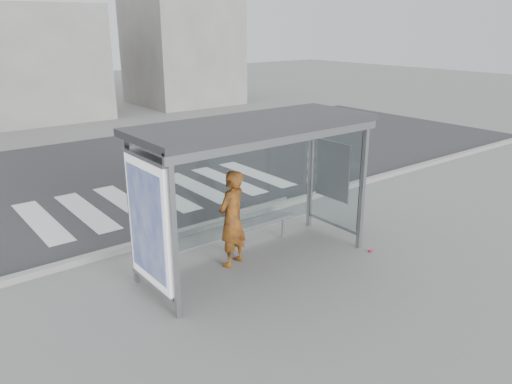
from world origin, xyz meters
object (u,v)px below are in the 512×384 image
Objects in this scene: bus_shelter at (236,161)px; soda_can at (371,250)px; person at (232,219)px; bench at (259,222)px.

bus_shelter is 3.26m from soda_can.
bus_shelter is at bearing 156.49° from soda_can.
bus_shelter is 39.58× the size of soda_can.
person is 1.00m from bench.
person reaches higher than soda_can.
person is at bearing 152.92° from soda_can.
bench is (0.88, 0.50, -1.49)m from bus_shelter.
bus_shelter is at bearing -150.42° from bench.
bus_shelter is 2.67× the size of bench.
soda_can is (2.37, -1.21, -0.85)m from person.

